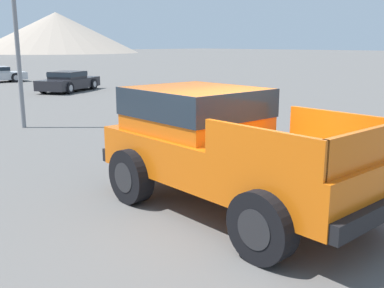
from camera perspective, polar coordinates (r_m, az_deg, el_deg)
The scene contains 4 objects.
ground_plane at distance 7.29m, azimuth 7.02°, elevation -9.39°, with size 320.00×320.00×0.00m, color #5B5956.
orange_pickup_truck at distance 7.49m, azimuth 3.70°, elevation 0.30°, with size 2.57×5.06×1.98m.
red_convertible_car at distance 9.64m, azimuth 21.97°, elevation -2.17°, with size 3.00×4.65×1.03m.
parked_car_dark at distance 27.04m, azimuth -15.40°, elevation 7.72°, with size 4.52×3.55×1.14m.
Camera 1 is at (-5.28, -4.22, 2.73)m, focal length 42.00 mm.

